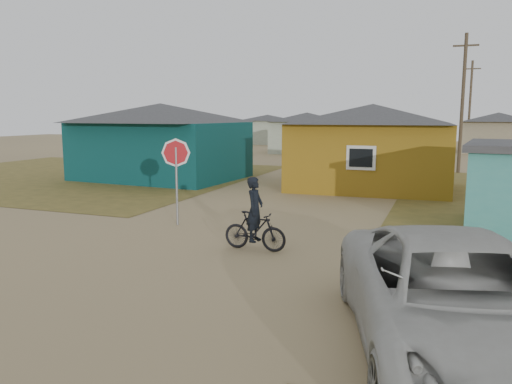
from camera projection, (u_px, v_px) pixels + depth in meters
ground at (173, 264)px, 11.47m from camera, size 120.00×120.00×0.00m
grass_nw at (74, 175)px, 28.39m from camera, size 20.00×18.00×0.00m
house_teal at (161, 140)px, 26.60m from camera, size 8.93×7.08×4.00m
house_yellow at (372, 145)px, 23.21m from camera, size 7.72×6.76×3.90m
house_pale_west at (307, 132)px, 44.69m from camera, size 7.04×6.15×3.60m
house_beige_east at (497, 132)px, 44.62m from camera, size 6.95×6.05×3.60m
house_pale_north at (267, 129)px, 58.60m from camera, size 6.28×5.81×3.40m
utility_pole_near at (462, 102)px, 28.87m from camera, size 1.40×0.20×8.00m
utility_pole_far at (470, 106)px, 43.30m from camera, size 1.40×0.20×8.00m
stop_sign at (176, 162)px, 15.29m from camera, size 0.88×0.07×2.69m
cyclist at (255, 224)px, 12.58m from camera, size 1.66×0.60×1.87m
vehicle at (460, 302)px, 6.85m from camera, size 4.44×6.74×1.72m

